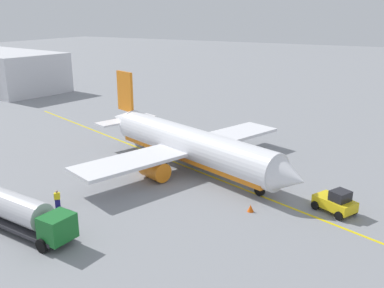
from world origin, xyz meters
TOP-DOWN VIEW (x-y plane):
  - ground_plane at (0.00, 0.00)m, footprint 400.00×400.00m
  - airplane at (-0.44, 0.15)m, footprint 30.62×27.61m
  - fuel_tanker at (-4.90, -19.60)m, footprint 10.95×3.38m
  - pushback_tug at (16.67, -3.47)m, footprint 4.11×3.58m
  - refueling_worker at (-5.87, -14.89)m, footprint 0.63×0.61m
  - safety_cone_nose at (9.97, -7.04)m, footprint 0.59×0.59m
  - distant_hangar at (-64.20, 25.18)m, footprint 33.08×20.13m
  - taxi_line_marking at (0.00, 0.00)m, footprint 75.99×26.63m

SIDE VIEW (x-z plane):
  - ground_plane at x=0.00m, z-range 0.00..0.00m
  - taxi_line_marking at x=0.00m, z-range 0.00..0.01m
  - safety_cone_nose at x=9.97m, z-range 0.00..0.66m
  - refueling_worker at x=-5.87m, z-range -0.03..1.68m
  - pushback_tug at x=16.67m, z-range -0.09..2.11m
  - fuel_tanker at x=-4.90m, z-range 0.16..3.31m
  - airplane at x=-0.44m, z-range -2.18..7.64m
  - distant_hangar at x=-64.20m, z-range -0.01..8.58m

